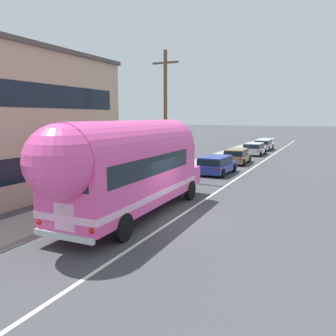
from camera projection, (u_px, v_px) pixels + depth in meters
The scene contains 9 objects.
ground_plane at pixel (177, 218), 14.42m from camera, with size 300.00×300.00×0.00m, color #424247.
lane_markings at pixel (221, 173), 25.84m from camera, with size 3.76×80.00×0.01m.
sidewalk_slab at pixel (172, 173), 25.39m from camera, with size 2.44×90.00×0.15m, color gray.
utility_pole at pixel (165, 114), 22.31m from camera, with size 1.80×0.24×8.50m.
painted_bus at pixel (128, 165), 13.99m from camera, with size 2.75×11.07×4.12m.
car_lead at pixel (216, 164), 25.25m from camera, with size 2.10×4.31×1.37m.
car_second at pixel (237, 155), 30.91m from camera, with size 2.03×4.43×1.37m.
car_third at pixel (254, 148), 37.81m from camera, with size 2.05×4.35×1.37m.
car_fourth at pixel (264, 144), 43.50m from camera, with size 1.98×4.84×1.37m.
Camera 1 is at (5.66, -12.73, 4.29)m, focal length 36.30 mm.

